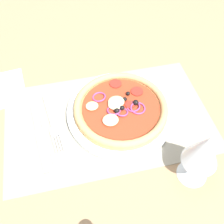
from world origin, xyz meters
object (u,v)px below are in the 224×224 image
at_px(knife, 40,136).
at_px(wine_glass, 204,151).
at_px(plate, 121,112).
at_px(pizza, 120,107).
at_px(fork, 52,124).

xyz_separation_m(knife, wine_glass, (-0.31, 0.17, 0.10)).
xyz_separation_m(plate, pizza, (0.00, -0.00, 0.02)).
distance_m(plate, wine_glass, 0.24).
bearing_deg(pizza, fork, -0.79).
xyz_separation_m(pizza, wine_glass, (-0.11, 0.19, 0.07)).
height_order(fork, wine_glass, wine_glass).
xyz_separation_m(plate, knife, (0.20, 0.02, -0.00)).
distance_m(pizza, wine_glass, 0.24).
bearing_deg(pizza, knife, 6.97).
xyz_separation_m(fork, wine_glass, (-0.28, 0.20, 0.10)).
xyz_separation_m(pizza, fork, (0.17, -0.00, -0.02)).
relative_size(plate, wine_glass, 1.82).
distance_m(pizza, knife, 0.20).
height_order(knife, wine_glass, wine_glass).
bearing_deg(pizza, plate, 167.41).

